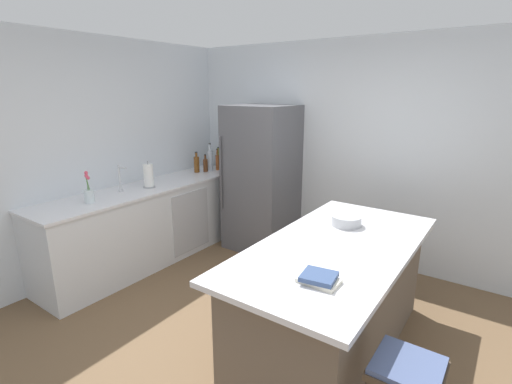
% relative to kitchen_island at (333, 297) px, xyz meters
% --- Properties ---
extents(ground_plane, '(7.20, 7.20, 0.00)m').
position_rel_kitchen_island_xyz_m(ground_plane, '(-0.42, -0.46, -0.46)').
color(ground_plane, brown).
extents(wall_rear, '(6.00, 0.10, 2.60)m').
position_rel_kitchen_island_xyz_m(wall_rear, '(-0.42, 1.79, 0.84)').
color(wall_rear, silver).
rests_on(wall_rear, ground_plane).
extents(wall_left, '(0.10, 6.00, 2.60)m').
position_rel_kitchen_island_xyz_m(wall_left, '(-2.87, -0.46, 0.84)').
color(wall_left, silver).
rests_on(wall_left, ground_plane).
extents(counter_run_left, '(0.68, 2.76, 0.93)m').
position_rel_kitchen_island_xyz_m(counter_run_left, '(-2.49, 0.27, 0.01)').
color(counter_run_left, silver).
rests_on(counter_run_left, ground_plane).
extents(kitchen_island, '(1.02, 2.09, 0.90)m').
position_rel_kitchen_island_xyz_m(kitchen_island, '(0.00, 0.00, 0.00)').
color(kitchen_island, brown).
rests_on(kitchen_island, ground_plane).
extents(refrigerator, '(0.79, 0.76, 1.84)m').
position_rel_kitchen_island_xyz_m(refrigerator, '(-1.62, 1.37, 0.47)').
color(refrigerator, '#56565B').
rests_on(refrigerator, ground_plane).
extents(bar_stool, '(0.36, 0.36, 0.65)m').
position_rel_kitchen_island_xyz_m(bar_stool, '(0.71, -0.68, 0.07)').
color(bar_stool, '#473828').
rests_on(bar_stool, ground_plane).
extents(sink_faucet, '(0.15, 0.05, 0.30)m').
position_rel_kitchen_island_xyz_m(sink_faucet, '(-2.54, -0.07, 0.63)').
color(sink_faucet, silver).
rests_on(sink_faucet, counter_run_left).
extents(flower_vase, '(0.09, 0.09, 0.33)m').
position_rel_kitchen_island_xyz_m(flower_vase, '(-2.44, -0.51, 0.56)').
color(flower_vase, silver).
rests_on(flower_vase, counter_run_left).
extents(paper_towel_roll, '(0.14, 0.14, 0.31)m').
position_rel_kitchen_island_xyz_m(paper_towel_roll, '(-2.44, 0.24, 0.60)').
color(paper_towel_roll, gray).
rests_on(paper_towel_roll, counter_run_left).
extents(olive_oil_bottle, '(0.06, 0.06, 0.31)m').
position_rel_kitchen_island_xyz_m(olive_oil_bottle, '(-2.49, 1.54, 0.59)').
color(olive_oil_bottle, olive).
rests_on(olive_oil_bottle, counter_run_left).
extents(vinegar_bottle, '(0.05, 0.05, 0.30)m').
position_rel_kitchen_island_xyz_m(vinegar_bottle, '(-2.43, 1.44, 0.59)').
color(vinegar_bottle, '#994C23').
rests_on(vinegar_bottle, counter_run_left).
extents(soda_bottle, '(0.08, 0.08, 0.38)m').
position_rel_kitchen_island_xyz_m(soda_bottle, '(-2.49, 1.35, 0.62)').
color(soda_bottle, silver).
rests_on(soda_bottle, counter_run_left).
extents(syrup_bottle, '(0.06, 0.06, 0.24)m').
position_rel_kitchen_island_xyz_m(syrup_bottle, '(-2.49, 1.26, 0.57)').
color(syrup_bottle, '#5B3319').
rests_on(syrup_bottle, counter_run_left).
extents(whiskey_bottle, '(0.07, 0.07, 0.28)m').
position_rel_kitchen_island_xyz_m(whiskey_bottle, '(-2.56, 1.16, 0.59)').
color(whiskey_bottle, brown).
rests_on(whiskey_bottle, counter_run_left).
extents(cookbook_stack, '(0.24, 0.21, 0.06)m').
position_rel_kitchen_island_xyz_m(cookbook_stack, '(0.14, -0.61, 0.47)').
color(cookbook_stack, silver).
rests_on(cookbook_stack, kitchen_island).
extents(mixing_bowl, '(0.25, 0.25, 0.09)m').
position_rel_kitchen_island_xyz_m(mixing_bowl, '(-0.10, 0.43, 0.49)').
color(mixing_bowl, '#B2B5BA').
rests_on(mixing_bowl, kitchen_island).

